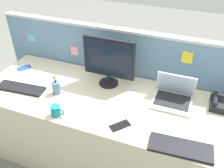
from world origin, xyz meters
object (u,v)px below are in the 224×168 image
object	(u,v)px
desk_phone	(223,105)
pen_cup	(56,88)
keyboard_main	(21,88)
desktop_monitor	(109,60)
coffee_mug	(56,111)
cell_phone_blue_case	(24,68)
keyboard_spare	(180,148)
cell_phone_black_slab	(120,126)
laptop	(173,96)

from	to	relation	value
desk_phone	pen_cup	bearing A→B (deg)	-167.19
keyboard_main	desk_phone	bearing A→B (deg)	7.74
pen_cup	desk_phone	bearing A→B (deg)	12.81
keyboard_main	desktop_monitor	bearing A→B (deg)	22.98
desk_phone	desktop_monitor	bearing A→B (deg)	-179.78
desk_phone	coffee_mug	xyz separation A→B (m)	(-1.18, -0.54, 0.01)
desktop_monitor	cell_phone_blue_case	distance (m)	0.92
keyboard_spare	cell_phone_black_slab	bearing A→B (deg)	168.61
pen_cup	desktop_monitor	bearing A→B (deg)	39.42
cell_phone_blue_case	pen_cup	bearing A→B (deg)	15.99
keyboard_main	pen_cup	size ratio (longest dim) A/B	2.33
coffee_mug	desk_phone	bearing A→B (deg)	24.77
cell_phone_blue_case	laptop	bearing A→B (deg)	40.94
laptop	keyboard_main	world-z (taller)	laptop
keyboard_main	pen_cup	xyz separation A→B (m)	(0.33, 0.06, 0.05)
desk_phone	keyboard_spare	distance (m)	0.59
laptop	keyboard_spare	xyz separation A→B (m)	(0.13, -0.49, -0.04)
laptop	keyboard_spare	size ratio (longest dim) A/B	0.76
desk_phone	keyboard_spare	world-z (taller)	desk_phone
keyboard_main	coffee_mug	world-z (taller)	coffee_mug
pen_cup	coffee_mug	bearing A→B (deg)	-59.01
laptop	desk_phone	bearing A→B (deg)	6.80
laptop	cell_phone_blue_case	xyz separation A→B (m)	(-1.47, -0.02, -0.04)
keyboard_main	cell_phone_blue_case	bearing A→B (deg)	118.61
cell_phone_black_slab	desk_phone	bearing A→B (deg)	75.91
desk_phone	keyboard_spare	size ratio (longest dim) A/B	0.50
laptop	keyboard_spare	bearing A→B (deg)	-74.99
keyboard_main	cell_phone_black_slab	distance (m)	0.97
laptop	coffee_mug	size ratio (longest dim) A/B	2.79
pen_cup	coffee_mug	xyz separation A→B (m)	(0.15, -0.24, -0.01)
pen_cup	cell_phone_black_slab	xyz separation A→B (m)	(0.64, -0.18, -0.05)
desktop_monitor	laptop	xyz separation A→B (m)	(0.58, -0.04, -0.19)
keyboard_main	keyboard_spare	xyz separation A→B (m)	(1.40, -0.17, 0.00)
keyboard_spare	cell_phone_blue_case	distance (m)	1.67
cell_phone_blue_case	coffee_mug	distance (m)	0.82
keyboard_main	cell_phone_black_slab	xyz separation A→B (m)	(0.96, -0.12, -0.01)
keyboard_main	keyboard_spare	size ratio (longest dim) A/B	1.05
keyboard_main	cell_phone_black_slab	world-z (taller)	keyboard_main
desktop_monitor	desk_phone	world-z (taller)	desktop_monitor
keyboard_spare	cell_phone_blue_case	world-z (taller)	keyboard_spare
desk_phone	cell_phone_black_slab	world-z (taller)	desk_phone
cell_phone_black_slab	laptop	bearing A→B (deg)	95.89
desk_phone	cell_phone_blue_case	distance (m)	1.85
pen_cup	cell_phone_blue_case	bearing A→B (deg)	155.80
pen_cup	keyboard_main	bearing A→B (deg)	-168.77
coffee_mug	cell_phone_blue_case	bearing A→B (deg)	144.50
keyboard_spare	coffee_mug	bearing A→B (deg)	176.29
desktop_monitor	keyboard_main	world-z (taller)	desktop_monitor
desktop_monitor	cell_phone_blue_case	xyz separation A→B (m)	(-0.89, -0.06, -0.23)
cell_phone_blue_case	coffee_mug	xyz separation A→B (m)	(0.67, -0.48, 0.04)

